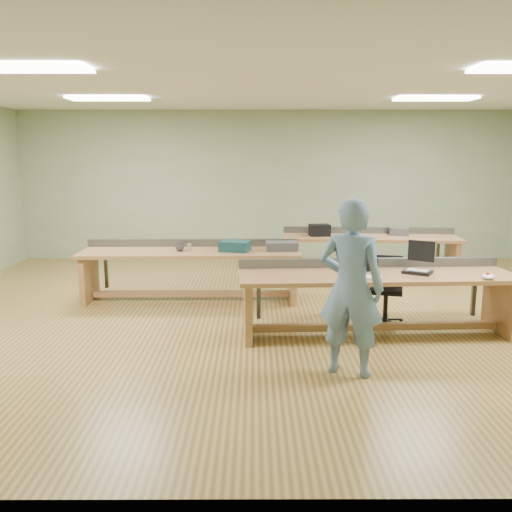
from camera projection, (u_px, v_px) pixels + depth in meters
name	position (u px, v px, depth m)	size (l,w,h in m)	color
floor	(274.00, 314.00, 7.35)	(10.00, 10.00, 0.00)	olive
ceiling	(276.00, 84.00, 6.79)	(10.00, 10.00, 0.00)	silver
wall_back	(268.00, 186.00, 11.00)	(10.00, 0.04, 3.00)	#8BA47C
wall_front	(301.00, 267.00, 3.14)	(10.00, 0.04, 3.00)	#8BA47C
fluor_panels	(276.00, 87.00, 6.79)	(6.20, 3.50, 0.03)	white
workbench_front	(375.00, 288.00, 6.46)	(3.29, 1.01, 0.86)	#AB7B48
workbench_mid	(191.00, 263.00, 7.98)	(3.20, 0.88, 0.86)	#AB7B48
workbench_back	(370.00, 247.00, 9.35)	(3.04, 1.00, 0.86)	#AB7B48
person	(351.00, 288.00, 5.22)	(0.64, 0.42, 1.74)	#6B91AE
laptop_base	(418.00, 272.00, 6.42)	(0.32, 0.26, 0.03)	black
laptop_screen	(421.00, 251.00, 6.48)	(0.32, 0.02, 0.25)	black
keyboard	(360.00, 277.00, 6.18)	(0.48, 0.16, 0.03)	beige
trackball_mouse	(488.00, 277.00, 6.10)	(0.13, 0.15, 0.07)	white
camera_bag	(367.00, 264.00, 6.56)	(0.23, 0.15, 0.16)	black
task_chair	(386.00, 299.00, 6.96)	(0.56, 0.56, 0.85)	black
parts_bin_teal	(235.00, 246.00, 7.87)	(0.42, 0.31, 0.15)	#12353A
parts_bin_grey	(282.00, 246.00, 7.94)	(0.46, 0.29, 0.12)	#38373A
mug	(180.00, 247.00, 7.89)	(0.13, 0.13, 0.10)	#38373A
drinks_can	(189.00, 247.00, 7.86)	(0.06, 0.06, 0.11)	silver
storage_box_back	(320.00, 230.00, 9.32)	(0.34, 0.25, 0.20)	black
tray_back	(399.00, 232.00, 9.38)	(0.33, 0.24, 0.13)	#38373A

